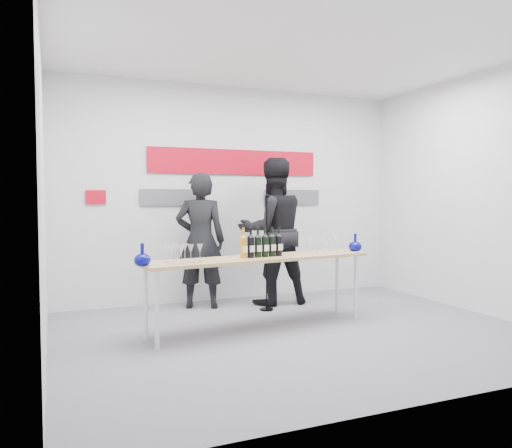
% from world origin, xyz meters
% --- Properties ---
extents(ground, '(5.00, 5.00, 0.00)m').
position_xyz_m(ground, '(0.00, 0.00, 0.00)').
color(ground, slate).
rests_on(ground, ground).
extents(back_wall, '(5.00, 0.04, 3.00)m').
position_xyz_m(back_wall, '(0.00, 2.00, 1.50)').
color(back_wall, silver).
rests_on(back_wall, ground).
extents(signage, '(3.38, 0.02, 0.79)m').
position_xyz_m(signage, '(-0.06, 1.97, 1.81)').
color(signage, red).
rests_on(signage, back_wall).
extents(tasting_table, '(2.69, 0.85, 0.79)m').
position_xyz_m(tasting_table, '(-0.32, 0.33, 0.73)').
color(tasting_table, '#D8B374').
rests_on(tasting_table, ground).
extents(wine_bottles, '(0.53, 0.14, 0.33)m').
position_xyz_m(wine_bottles, '(-0.30, 0.32, 0.96)').
color(wine_bottles, '#BF7F19').
rests_on(wine_bottles, tasting_table).
extents(decanter_left, '(0.16, 0.16, 0.21)m').
position_xyz_m(decanter_left, '(-1.63, 0.12, 0.90)').
color(decanter_left, '#06097A').
rests_on(decanter_left, tasting_table).
extents(decanter_right, '(0.16, 0.16, 0.21)m').
position_xyz_m(decanter_right, '(1.00, 0.45, 0.90)').
color(decanter_right, '#06097A').
rests_on(decanter_right, tasting_table).
extents(glasses_left, '(0.38, 0.25, 0.18)m').
position_xyz_m(glasses_left, '(-1.23, 0.21, 0.88)').
color(glasses_left, silver).
rests_on(glasses_left, tasting_table).
extents(glasses_right, '(0.58, 0.29, 0.18)m').
position_xyz_m(glasses_right, '(0.56, 0.44, 0.88)').
color(glasses_right, silver).
rests_on(glasses_right, tasting_table).
extents(presenter_left, '(0.75, 0.62, 1.77)m').
position_xyz_m(presenter_left, '(-0.64, 1.57, 0.88)').
color(presenter_left, black).
rests_on(presenter_left, ground).
extents(presenter_right, '(0.99, 0.79, 1.98)m').
position_xyz_m(presenter_right, '(0.34, 1.44, 0.99)').
color(presenter_right, black).
rests_on(presenter_right, ground).
extents(mic_stand, '(0.17, 0.17, 1.49)m').
position_xyz_m(mic_stand, '(0.10, 1.10, 0.45)').
color(mic_stand, black).
rests_on(mic_stand, ground).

